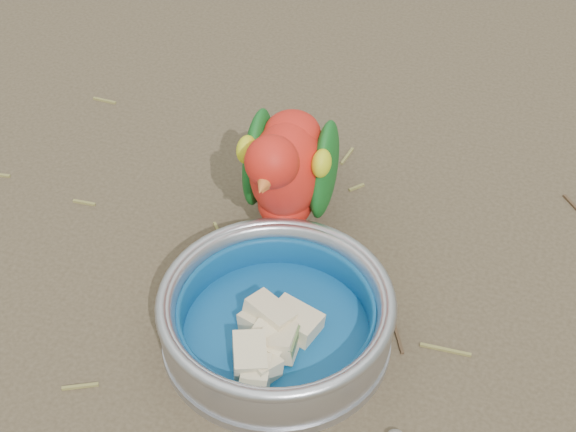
% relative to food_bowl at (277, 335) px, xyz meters
% --- Properties ---
extents(ground, '(60.00, 60.00, 0.00)m').
position_rel_food_bowl_xyz_m(ground, '(-0.05, -0.06, -0.01)').
color(ground, brown).
extents(food_bowl, '(0.22, 0.22, 0.02)m').
position_rel_food_bowl_xyz_m(food_bowl, '(0.00, 0.00, 0.00)').
color(food_bowl, '#B2B2BA').
rests_on(food_bowl, ground).
extents(bowl_wall, '(0.22, 0.22, 0.04)m').
position_rel_food_bowl_xyz_m(bowl_wall, '(0.00, 0.00, 0.03)').
color(bowl_wall, '#B2B2BA').
rests_on(bowl_wall, food_bowl).
extents(fruit_wedges, '(0.13, 0.13, 0.03)m').
position_rel_food_bowl_xyz_m(fruit_wedges, '(0.00, -0.00, 0.02)').
color(fruit_wedges, beige).
rests_on(fruit_wedges, food_bowl).
extents(lory_parrot, '(0.10, 0.21, 0.16)m').
position_rel_food_bowl_xyz_m(lory_parrot, '(-0.03, 0.14, 0.07)').
color(lory_parrot, red).
rests_on(lory_parrot, ground).
extents(ground_debris, '(0.90, 0.80, 0.01)m').
position_rel_food_bowl_xyz_m(ground_debris, '(-0.03, -0.00, -0.01)').
color(ground_debris, olive).
rests_on(ground_debris, ground).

